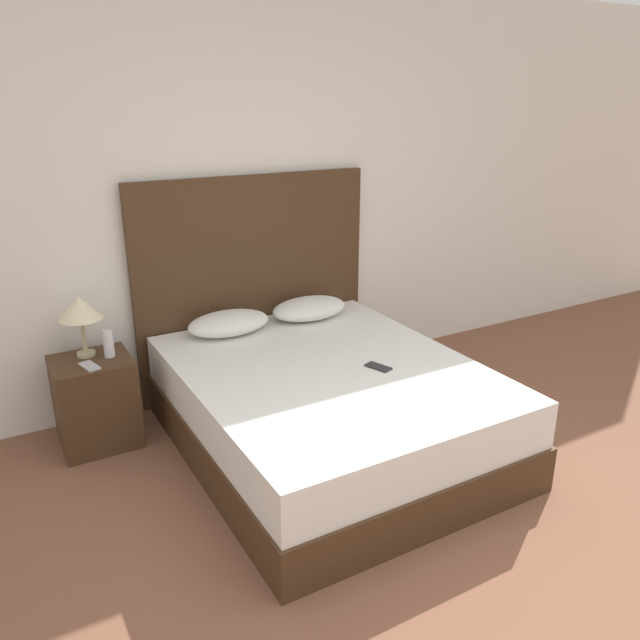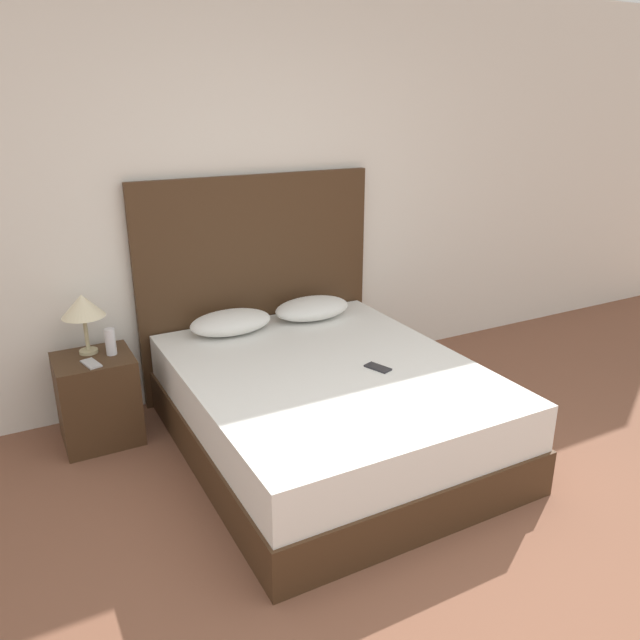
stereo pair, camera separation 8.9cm
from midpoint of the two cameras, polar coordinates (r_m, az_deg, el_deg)
The scene contains 10 objects.
wall_back at distance 4.22m, azimuth -7.17°, elevation 11.26°, with size 10.00×0.06×2.70m.
bed at distance 3.67m, azimuth 1.43°, elevation -8.00°, with size 1.59×1.96×0.52m.
headboard at distance 4.32m, azimuth -5.10°, elevation 3.28°, with size 1.67×0.05×1.49m.
pillow_left at distance 4.05m, azimuth -7.53°, elevation -0.21°, with size 0.54×0.33×0.14m.
pillow_right at distance 4.28m, azimuth -0.13°, elevation 1.08°, with size 0.54×0.33×0.14m.
phone_on_bed at distance 3.55m, azimuth 6.03°, elevation -4.35°, with size 0.11×0.16×0.01m.
nightstand at distance 3.95m, azimuth -19.03°, elevation -6.84°, with size 0.44×0.40×0.54m.
table_lamp at distance 3.82m, azimuth -20.26°, elevation 1.11°, with size 0.25×0.25×0.36m.
phone_on_nightstand at distance 3.74m, azimuth -19.56°, elevation -3.78°, with size 0.10×0.16×0.01m.
toiletry_bottle at distance 3.82m, azimuth -17.98°, elevation -1.90°, with size 0.06×0.06×0.16m.
Camera 2 is at (-1.46, -1.20, 1.97)m, focal length 35.00 mm.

